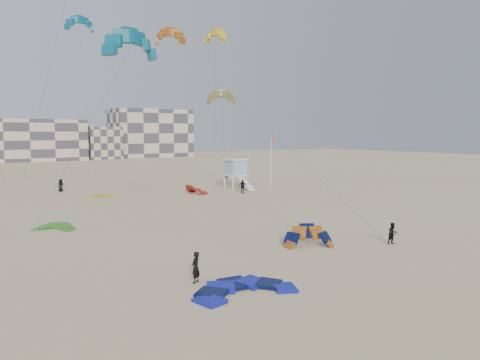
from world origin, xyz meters
TOP-DOWN VIEW (x-y plane):
  - ground at (0.00, 0.00)m, footprint 320.00×320.00m
  - kite_ground_blue at (-1.74, 0.89)m, footprint 5.44×5.65m
  - kite_ground_orange at (7.50, 6.16)m, footprint 4.80×4.77m
  - kite_ground_green at (-6.05, 22.47)m, footprint 4.78×4.82m
  - kite_ground_red_far at (15.12, 36.50)m, footprint 3.99×3.83m
  - kite_ground_yellow at (3.73, 39.74)m, footprint 3.84×4.00m
  - kitesurfer_main at (-3.00, 3.60)m, footprint 0.74×0.67m
  - kitesurfer_b at (13.04, 3.34)m, footprint 0.85×0.72m
  - kitesurfer_d at (20.34, 33.12)m, footprint 1.01×1.15m
  - kitesurfer_e at (0.70, 48.74)m, footprint 0.99×0.83m
  - kitesurfer_f at (28.76, 50.35)m, footprint 1.03×1.52m
  - kite_fly_teal_a at (-1.12, 17.00)m, footprint 9.09×5.64m
  - kite_fly_orange at (8.77, 30.71)m, footprint 4.55×31.92m
  - kite_fly_olive at (19.16, 36.57)m, footprint 4.91×6.55m
  - kite_fly_yellow at (25.69, 48.83)m, footprint 5.43×7.96m
  - kite_fly_teal_b at (7.88, 62.60)m, footprint 4.69×9.50m
  - lifeguard_tower_near at (22.50, 38.07)m, footprint 3.09×5.89m
  - flagpole at (26.87, 35.36)m, footprint 0.59×0.09m
  - condo_mid at (10.00, 130.00)m, footprint 32.00×16.00m
  - condo_east at (50.00, 132.00)m, footprint 26.00×14.00m
  - condo_fill_right at (32.00, 128.00)m, footprint 10.00×10.00m

SIDE VIEW (x-z plane):
  - ground at x=0.00m, z-range 0.00..0.00m
  - kite_ground_blue at x=-1.74m, z-range -0.44..0.44m
  - kite_ground_orange at x=7.50m, z-range -1.78..1.78m
  - kite_ground_green at x=-6.05m, z-range -0.78..0.78m
  - kite_ground_red_far at x=15.12m, z-range -1.79..1.79m
  - kite_ground_yellow at x=3.73m, z-range -0.30..0.30m
  - kitesurfer_b at x=13.04m, z-range 0.00..1.57m
  - kitesurfer_f at x=28.76m, z-range 0.00..1.57m
  - kitesurfer_main at x=-3.00m, z-range 0.00..1.69m
  - kitesurfer_e at x=0.70m, z-range 0.00..1.74m
  - kitesurfer_d at x=20.34m, z-range 0.00..1.87m
  - lifeguard_tower_near at x=22.50m, z-range -0.02..4.30m
  - flagpole at x=26.87m, z-range 0.20..7.46m
  - condo_fill_right at x=32.00m, z-range 0.00..10.00m
  - condo_mid at x=10.00m, z-range 0.00..12.00m
  - condo_east at x=50.00m, z-range 0.00..16.00m
  - kite_fly_olive at x=19.16m, z-range 6.16..19.18m
  - kite_fly_teal_a at x=-1.12m, z-range 7.08..22.09m
  - kite_fly_orange at x=8.77m, z-range 9.31..27.90m
  - kite_fly_yellow at x=25.69m, z-range 11.53..35.81m
  - kite_fly_teal_b at x=7.88m, z-range 12.70..38.96m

